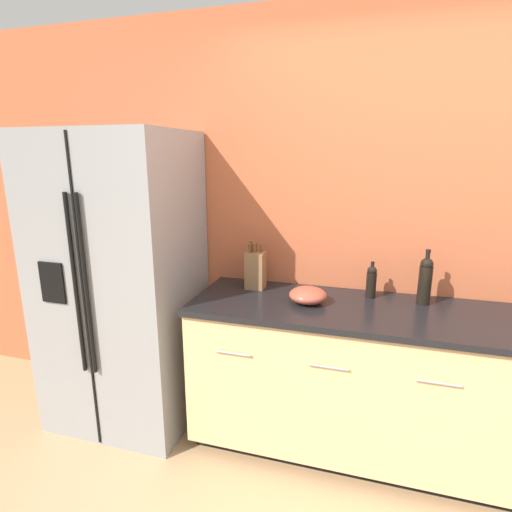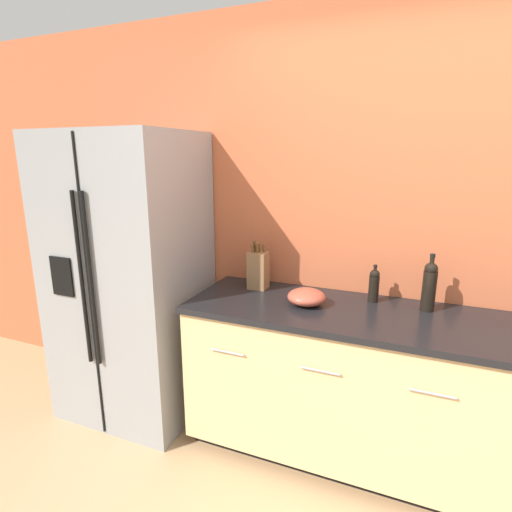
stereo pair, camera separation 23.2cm
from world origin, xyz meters
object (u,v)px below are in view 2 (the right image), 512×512
object	(u,v)px
wine_bottle	(429,285)
oil_bottle	(374,285)
knife_block	(258,270)
refrigerator	(130,279)
mixing_bowl	(306,297)

from	to	relation	value
wine_bottle	oil_bottle	xyz separation A→B (m)	(-0.29, 0.03, -0.04)
wine_bottle	knife_block	bearing A→B (deg)	-179.98
refrigerator	knife_block	world-z (taller)	refrigerator
wine_bottle	mixing_bowl	size ratio (longest dim) A/B	1.48
oil_bottle	refrigerator	bearing A→B (deg)	-171.62
refrigerator	mixing_bowl	size ratio (longest dim) A/B	8.82
wine_bottle	mixing_bowl	bearing A→B (deg)	-165.28
knife_block	mixing_bowl	distance (m)	0.40
wine_bottle	mixing_bowl	world-z (taller)	wine_bottle
knife_block	mixing_bowl	bearing A→B (deg)	-24.65
wine_bottle	mixing_bowl	xyz separation A→B (m)	(-0.63, -0.17, -0.10)
refrigerator	mixing_bowl	bearing A→B (deg)	1.53
refrigerator	oil_bottle	xyz separation A→B (m)	(1.55, 0.23, 0.08)
knife_block	wine_bottle	distance (m)	0.99
oil_bottle	mixing_bowl	bearing A→B (deg)	-150.27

